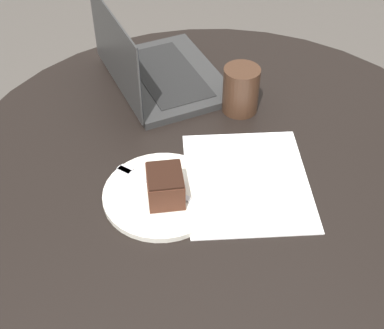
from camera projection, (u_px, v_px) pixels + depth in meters
dining_table at (217, 214)px, 1.22m from camera, size 1.12×1.12×0.75m
paper_document at (247, 181)px, 1.06m from camera, size 0.37×0.34×0.00m
plate at (162, 195)px, 1.03m from camera, size 0.23×0.23×0.01m
cake_slice at (165, 186)px, 1.00m from camera, size 0.10×0.09×0.06m
fork at (146, 181)px, 1.05m from camera, size 0.16×0.10×0.00m
coffee_glass at (241, 90)px, 1.20m from camera, size 0.08×0.08×0.11m
laptop at (156, 71)px, 1.29m from camera, size 0.35×0.27×0.21m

